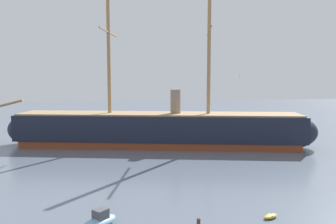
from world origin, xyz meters
name	(u,v)px	position (x,y,z in m)	size (l,w,h in m)	color
tall_ship	(159,129)	(-1.15, 49.90, 3.88)	(74.42, 22.03, 36.14)	brown
motorboat_foreground_left	(99,221)	(-11.64, 9.95, 0.66)	(4.47, 4.52, 1.88)	#7FB2D6
dinghy_foreground_right	(270,216)	(6.76, 9.76, 0.22)	(2.02, 1.47, 0.44)	gold
dinghy_far_left	(34,142)	(-29.48, 57.13, 0.23)	(2.14, 1.65, 0.46)	#7FB2D6
dinghy_far_right	(298,141)	(32.36, 50.60, 0.24)	(0.99, 2.06, 0.48)	#7FB2D6
sailboat_distant_centre	(163,135)	(1.29, 62.38, 0.44)	(2.48, 4.19, 5.23)	gold
seagull_in_flight	(238,76)	(6.50, 20.36, 15.47)	(0.41, 1.11, 0.13)	silver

